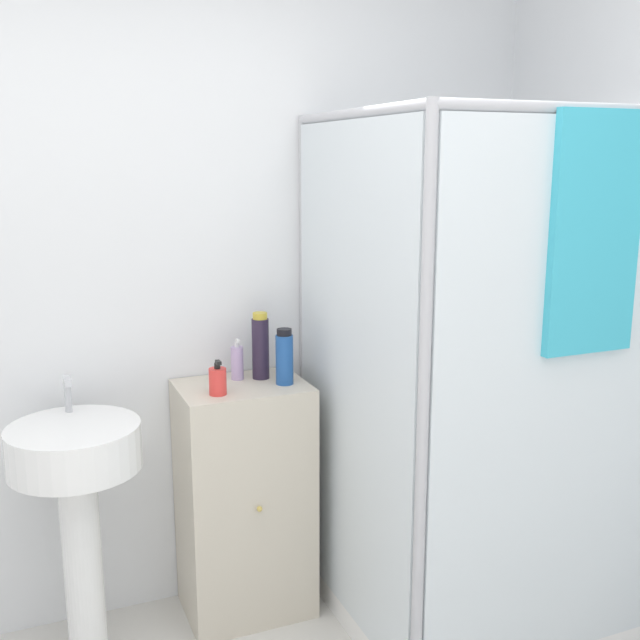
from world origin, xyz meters
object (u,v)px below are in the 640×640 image
Objects in this scene: soap_dispenser at (218,381)px; shampoo_bottle_tall_black at (260,346)px; lotion_bottle_white at (237,362)px; shampoo_bottle_blue at (284,357)px; sink at (77,484)px.

soap_dispenser is 0.25m from shampoo_bottle_tall_black.
soap_dispenser is 0.81× the size of lotion_bottle_white.
shampoo_bottle_tall_black is 0.11m from lotion_bottle_white.
shampoo_bottle_tall_black is at bearing 119.06° from shampoo_bottle_blue.
shampoo_bottle_tall_black reaches higher than soap_dispenser.
sink is 3.95× the size of shampoo_bottle_tall_black.
shampoo_bottle_blue is at bearing -60.94° from shampoo_bottle_tall_black.
sink is at bearing -164.54° from lotion_bottle_white.
lotion_bottle_white reaches higher than soap_dispenser.
sink is 6.38× the size of lotion_bottle_white.
lotion_bottle_white is at bearing 15.46° from sink.
shampoo_bottle_tall_black is at bearing -13.26° from lotion_bottle_white.
shampoo_bottle_blue reaches higher than soap_dispenser.
soap_dispenser reaches higher than sink.
shampoo_bottle_blue is at bearing 6.40° from soap_dispenser.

